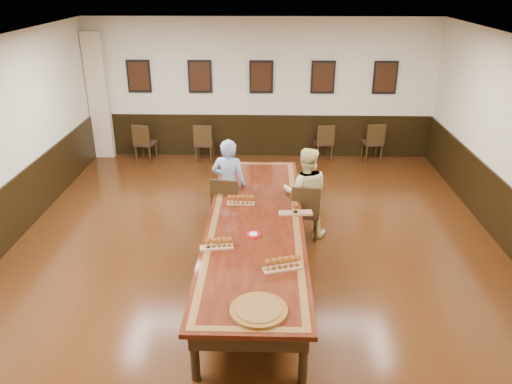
{
  "coord_description": "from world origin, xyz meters",
  "views": [
    {
      "loc": [
        0.19,
        -6.47,
        4.08
      ],
      "look_at": [
        0.0,
        0.5,
        1.0
      ],
      "focal_mm": 35.0,
      "sensor_mm": 36.0,
      "label": 1
    }
  ],
  "objects_px": {
    "spare_chair_a": "(145,142)",
    "conference_table": "(255,230)",
    "spare_chair_c": "(323,141)",
    "chair_woman": "(305,210)",
    "person_man": "(229,184)",
    "spare_chair_d": "(372,141)",
    "carved_platter": "(259,310)",
    "chair_man": "(228,203)",
    "person_woman": "(305,192)",
    "spare_chair_b": "(204,142)"
  },
  "relations": [
    {
      "from": "spare_chair_d",
      "to": "person_man",
      "type": "height_order",
      "value": "person_man"
    },
    {
      "from": "spare_chair_b",
      "to": "conference_table",
      "type": "relative_size",
      "value": 0.18
    },
    {
      "from": "spare_chair_b",
      "to": "spare_chair_d",
      "type": "bearing_deg",
      "value": -175.5
    },
    {
      "from": "chair_man",
      "to": "person_woman",
      "type": "distance_m",
      "value": 1.33
    },
    {
      "from": "spare_chair_a",
      "to": "carved_platter",
      "type": "xyz_separation_m",
      "value": [
        2.79,
        -6.67,
        0.32
      ]
    },
    {
      "from": "spare_chair_a",
      "to": "spare_chair_b",
      "type": "bearing_deg",
      "value": -166.27
    },
    {
      "from": "spare_chair_b",
      "to": "person_man",
      "type": "distance_m",
      "value": 3.42
    },
    {
      "from": "chair_man",
      "to": "person_man",
      "type": "relative_size",
      "value": 0.63
    },
    {
      "from": "spare_chair_a",
      "to": "conference_table",
      "type": "bearing_deg",
      "value": 133.52
    },
    {
      "from": "person_man",
      "to": "carved_platter",
      "type": "bearing_deg",
      "value": 109.47
    },
    {
      "from": "person_man",
      "to": "person_woman",
      "type": "distance_m",
      "value": 1.3
    },
    {
      "from": "spare_chair_b",
      "to": "carved_platter",
      "type": "distance_m",
      "value": 6.84
    },
    {
      "from": "chair_woman",
      "to": "spare_chair_b",
      "type": "bearing_deg",
      "value": -56.82
    },
    {
      "from": "spare_chair_d",
      "to": "person_man",
      "type": "relative_size",
      "value": 0.58
    },
    {
      "from": "chair_man",
      "to": "conference_table",
      "type": "xyz_separation_m",
      "value": [
        0.5,
        -1.17,
        0.11
      ]
    },
    {
      "from": "spare_chair_c",
      "to": "spare_chair_d",
      "type": "distance_m",
      "value": 1.14
    },
    {
      "from": "spare_chair_a",
      "to": "person_woman",
      "type": "xyz_separation_m",
      "value": [
        3.49,
        -3.52,
        0.32
      ]
    },
    {
      "from": "chair_woman",
      "to": "spare_chair_a",
      "type": "distance_m",
      "value": 5.03
    },
    {
      "from": "carved_platter",
      "to": "spare_chair_c",
      "type": "bearing_deg",
      "value": 78.69
    },
    {
      "from": "spare_chair_b",
      "to": "spare_chair_a",
      "type": "bearing_deg",
      "value": 3.24
    },
    {
      "from": "spare_chair_d",
      "to": "person_man",
      "type": "bearing_deg",
      "value": 40.41
    },
    {
      "from": "spare_chair_b",
      "to": "spare_chair_c",
      "type": "xyz_separation_m",
      "value": [
        2.79,
        0.2,
        -0.02
      ]
    },
    {
      "from": "spare_chair_b",
      "to": "spare_chair_c",
      "type": "distance_m",
      "value": 2.8
    },
    {
      "from": "spare_chair_d",
      "to": "carved_platter",
      "type": "relative_size",
      "value": 1.31
    },
    {
      "from": "conference_table",
      "to": "carved_platter",
      "type": "relative_size",
      "value": 7.16
    },
    {
      "from": "chair_woman",
      "to": "spare_chair_a",
      "type": "height_order",
      "value": "chair_woman"
    },
    {
      "from": "spare_chair_c",
      "to": "carved_platter",
      "type": "height_order",
      "value": "spare_chair_c"
    },
    {
      "from": "spare_chair_b",
      "to": "conference_table",
      "type": "height_order",
      "value": "spare_chair_b"
    },
    {
      "from": "spare_chair_c",
      "to": "person_man",
      "type": "distance_m",
      "value": 4.02
    },
    {
      "from": "spare_chair_c",
      "to": "person_woman",
      "type": "height_order",
      "value": "person_woman"
    },
    {
      "from": "chair_man",
      "to": "spare_chair_c",
      "type": "relative_size",
      "value": 1.15
    },
    {
      "from": "spare_chair_b",
      "to": "person_woman",
      "type": "bearing_deg",
      "value": 123.28
    },
    {
      "from": "chair_man",
      "to": "spare_chair_d",
      "type": "height_order",
      "value": "chair_man"
    },
    {
      "from": "person_woman",
      "to": "carved_platter",
      "type": "height_order",
      "value": "person_woman"
    },
    {
      "from": "chair_woman",
      "to": "spare_chair_c",
      "type": "relative_size",
      "value": 1.13
    },
    {
      "from": "spare_chair_c",
      "to": "spare_chair_d",
      "type": "height_order",
      "value": "spare_chair_d"
    },
    {
      "from": "chair_woman",
      "to": "carved_platter",
      "type": "height_order",
      "value": "chair_woman"
    },
    {
      "from": "spare_chair_a",
      "to": "conference_table",
      "type": "height_order",
      "value": "spare_chair_a"
    },
    {
      "from": "person_man",
      "to": "carved_platter",
      "type": "height_order",
      "value": "person_man"
    },
    {
      "from": "chair_man",
      "to": "conference_table",
      "type": "bearing_deg",
      "value": 122.75
    },
    {
      "from": "spare_chair_c",
      "to": "spare_chair_a",
      "type": "bearing_deg",
      "value": -4.86
    },
    {
      "from": "chair_woman",
      "to": "carved_platter",
      "type": "relative_size",
      "value": 1.4
    },
    {
      "from": "spare_chair_a",
      "to": "chair_woman",
      "type": "bearing_deg",
      "value": 146.83
    },
    {
      "from": "spare_chair_a",
      "to": "person_man",
      "type": "bearing_deg",
      "value": 136.96
    },
    {
      "from": "person_man",
      "to": "chair_man",
      "type": "bearing_deg",
      "value": 90.0
    },
    {
      "from": "chair_man",
      "to": "carved_platter",
      "type": "xyz_separation_m",
      "value": [
        0.6,
        -3.28,
        0.28
      ]
    },
    {
      "from": "chair_man",
      "to": "chair_woman",
      "type": "xyz_separation_m",
      "value": [
        1.29,
        -0.24,
        -0.01
      ]
    },
    {
      "from": "spare_chair_b",
      "to": "carved_platter",
      "type": "relative_size",
      "value": 1.29
    },
    {
      "from": "chair_woman",
      "to": "person_man",
      "type": "height_order",
      "value": "person_man"
    },
    {
      "from": "chair_woman",
      "to": "person_man",
      "type": "xyz_separation_m",
      "value": [
        -1.27,
        0.35,
        0.3
      ]
    }
  ]
}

